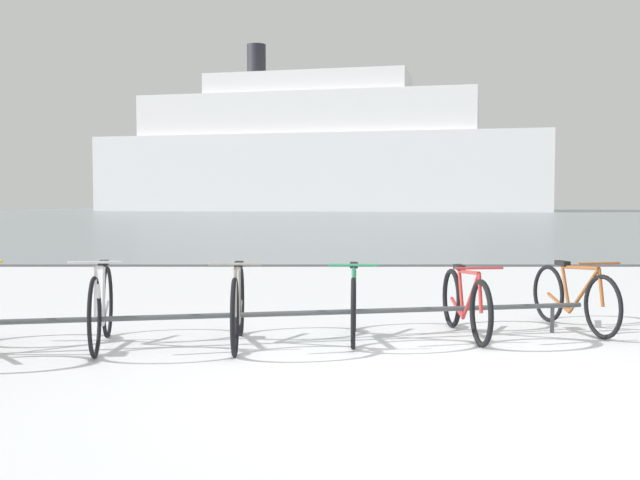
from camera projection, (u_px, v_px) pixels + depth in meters
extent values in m
cube|color=white|center=(484.00, 438.00, 4.40)|extent=(80.00, 22.00, 0.08)
cube|color=gray|center=(332.00, 214.00, 70.30)|extent=(80.00, 110.00, 0.08)
cube|color=#47474C|center=(368.00, 267.00, 15.39)|extent=(80.00, 0.50, 0.05)
cylinder|color=#4C5156|center=(287.00, 314.00, 7.13)|extent=(6.10, 1.24, 0.05)
cylinder|color=#4C5156|center=(554.00, 319.00, 7.66)|extent=(0.04, 0.04, 0.28)
torus|color=black|center=(96.00, 317.00, 6.44)|extent=(0.16, 0.71, 0.71)
torus|color=black|center=(109.00, 302.00, 7.38)|extent=(0.16, 0.71, 0.71)
cylinder|color=silver|center=(100.00, 297.00, 6.74)|extent=(0.12, 0.50, 0.60)
cylinder|color=silver|center=(105.00, 296.00, 7.05)|extent=(0.07, 0.18, 0.54)
cylinder|color=silver|center=(101.00, 268.00, 6.80)|extent=(0.14, 0.62, 0.09)
cylinder|color=silver|center=(107.00, 313.00, 7.19)|extent=(0.11, 0.42, 0.19)
cylinder|color=silver|center=(96.00, 292.00, 6.47)|extent=(0.05, 0.11, 0.43)
cube|color=black|center=(105.00, 263.00, 7.10)|extent=(0.11, 0.21, 0.05)
cylinder|color=silver|center=(96.00, 262.00, 6.49)|extent=(0.46, 0.10, 0.02)
torus|color=black|center=(236.00, 317.00, 6.49)|extent=(0.08, 0.70, 0.70)
torus|color=black|center=(242.00, 301.00, 7.50)|extent=(0.08, 0.70, 0.70)
cylinder|color=gray|center=(238.00, 298.00, 6.81)|extent=(0.07, 0.53, 0.59)
cylinder|color=gray|center=(240.00, 296.00, 7.14)|extent=(0.05, 0.19, 0.53)
cylinder|color=gray|center=(239.00, 269.00, 6.87)|extent=(0.07, 0.66, 0.09)
cylinder|color=gray|center=(241.00, 312.00, 7.29)|extent=(0.06, 0.44, 0.19)
cylinder|color=gray|center=(236.00, 293.00, 6.51)|extent=(0.04, 0.11, 0.42)
cube|color=black|center=(240.00, 264.00, 7.20)|extent=(0.09, 0.20, 0.05)
cylinder|color=gray|center=(236.00, 264.00, 6.54)|extent=(0.46, 0.05, 0.02)
torus|color=black|center=(355.00, 313.00, 6.82)|extent=(0.08, 0.66, 0.66)
torus|color=black|center=(356.00, 299.00, 7.78)|extent=(0.08, 0.66, 0.66)
cylinder|color=#2D8C60|center=(355.00, 296.00, 7.13)|extent=(0.06, 0.51, 0.56)
cylinder|color=#2D8C60|center=(355.00, 294.00, 7.44)|extent=(0.05, 0.18, 0.50)
cylinder|color=#2D8C60|center=(355.00, 270.00, 7.18)|extent=(0.07, 0.63, 0.08)
cylinder|color=#2D8C60|center=(355.00, 309.00, 7.58)|extent=(0.06, 0.42, 0.18)
cylinder|color=#2D8C60|center=(355.00, 292.00, 6.85)|extent=(0.04, 0.11, 0.40)
cube|color=black|center=(355.00, 265.00, 7.50)|extent=(0.09, 0.20, 0.05)
cylinder|color=#2D8C60|center=(355.00, 265.00, 6.87)|extent=(0.46, 0.05, 0.02)
torus|color=black|center=(483.00, 313.00, 6.91)|extent=(0.10, 0.64, 0.63)
torus|color=black|center=(453.00, 298.00, 7.96)|extent=(0.10, 0.64, 0.63)
cylinder|color=#B22D2D|center=(472.00, 297.00, 7.24)|extent=(0.08, 0.55, 0.53)
cylinder|color=#B22D2D|center=(463.00, 294.00, 7.59)|extent=(0.05, 0.19, 0.48)
cylinder|color=#B22D2D|center=(470.00, 272.00, 7.31)|extent=(0.09, 0.69, 0.08)
cylinder|color=#B22D2D|center=(459.00, 308.00, 7.74)|extent=(0.07, 0.46, 0.18)
cylinder|color=#B22D2D|center=(482.00, 293.00, 6.94)|extent=(0.05, 0.12, 0.37)
cube|color=black|center=(461.00, 267.00, 7.65)|extent=(0.10, 0.21, 0.05)
cylinder|color=#B22D2D|center=(481.00, 268.00, 6.96)|extent=(0.46, 0.06, 0.02)
torus|color=black|center=(605.00, 307.00, 7.30)|extent=(0.18, 0.63, 0.64)
torus|color=black|center=(550.00, 294.00, 8.33)|extent=(0.18, 0.63, 0.64)
cylinder|color=brown|center=(585.00, 291.00, 7.63)|extent=(0.15, 0.55, 0.54)
cylinder|color=brown|center=(568.00, 289.00, 7.96)|extent=(0.08, 0.20, 0.48)
cylinder|color=brown|center=(582.00, 268.00, 7.69)|extent=(0.18, 0.68, 0.08)
cylinder|color=brown|center=(560.00, 303.00, 8.12)|extent=(0.13, 0.46, 0.18)
cylinder|color=brown|center=(603.00, 288.00, 7.33)|extent=(0.06, 0.12, 0.38)
cube|color=black|center=(564.00, 263.00, 8.03)|extent=(0.12, 0.21, 0.05)
cylinder|color=brown|center=(601.00, 264.00, 7.35)|extent=(0.45, 0.12, 0.02)
cube|color=white|center=(322.00, 174.00, 89.34)|extent=(54.62, 24.22, 8.85)
cube|color=white|center=(311.00, 117.00, 89.26)|extent=(41.25, 19.41, 4.87)
cube|color=white|center=(311.00, 86.00, 89.06)|extent=(25.28, 14.01, 2.48)
cylinder|color=#26262D|center=(258.00, 61.00, 90.36)|extent=(2.30, 2.30, 3.98)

